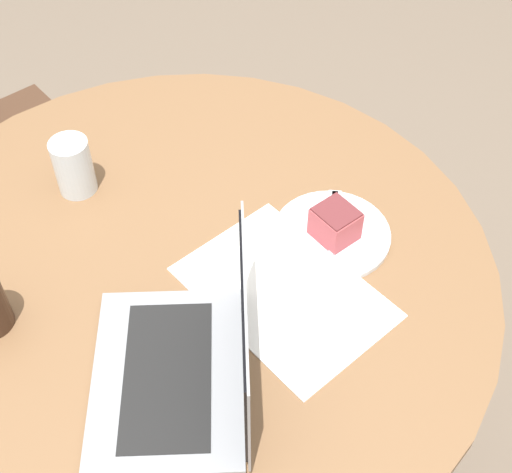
{
  "coord_description": "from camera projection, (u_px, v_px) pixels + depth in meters",
  "views": [
    {
      "loc": [
        0.73,
        -0.47,
        1.8
      ],
      "look_at": [
        0.07,
        0.13,
        0.79
      ],
      "focal_mm": 50.0,
      "sensor_mm": 36.0,
      "label": 1
    }
  ],
  "objects": [
    {
      "name": "water_glass",
      "position": [
        73.0,
        166.0,
        1.44
      ],
      "size": [
        0.08,
        0.08,
        0.12
      ],
      "color": "silver",
      "rests_on": "dining_table"
    },
    {
      "name": "ground_plane",
      "position": [
        201.0,
        441.0,
        1.91
      ],
      "size": [
        12.0,
        12.0,
        0.0
      ],
      "primitive_type": "plane",
      "color": "#6B5B4C"
    },
    {
      "name": "laptop",
      "position": [
        187.0,
        366.0,
        1.16
      ],
      "size": [
        0.43,
        0.42,
        0.25
      ],
      "rotation": [
        0.0,
        0.0,
        8.71
      ],
      "color": "gray",
      "rests_on": "dining_table"
    },
    {
      "name": "cake_slice",
      "position": [
        335.0,
        223.0,
        1.36
      ],
      "size": [
        0.08,
        0.08,
        0.07
      ],
      "rotation": [
        0.0,
        0.0,
        4.64
      ],
      "color": "#B74C51",
      "rests_on": "plate"
    },
    {
      "name": "fork",
      "position": [
        334.0,
        215.0,
        1.42
      ],
      "size": [
        0.13,
        0.14,
        0.0
      ],
      "rotation": [
        0.0,
        0.0,
        8.56
      ],
      "color": "silver",
      "rests_on": "plate"
    },
    {
      "name": "dining_table",
      "position": [
        183.0,
        304.0,
        1.45
      ],
      "size": [
        1.21,
        1.21,
        0.75
      ],
      "color": "brown",
      "rests_on": "ground_plane"
    },
    {
      "name": "paper_document",
      "position": [
        284.0,
        292.0,
        1.31
      ],
      "size": [
        0.38,
        0.27,
        0.0
      ],
      "rotation": [
        0.0,
        0.0,
        -0.03
      ],
      "color": "white",
      "rests_on": "dining_table"
    },
    {
      "name": "plate",
      "position": [
        332.0,
        234.0,
        1.39
      ],
      "size": [
        0.23,
        0.23,
        0.01
      ],
      "color": "silver",
      "rests_on": "dining_table"
    }
  ]
}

